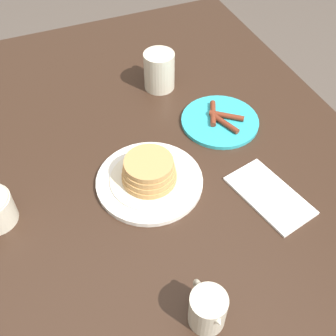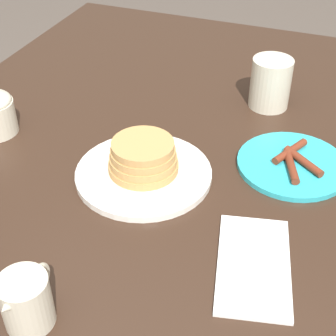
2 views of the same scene
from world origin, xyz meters
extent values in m
plane|color=#51473F|center=(0.00, 0.00, 0.00)|extent=(8.00, 8.00, 0.00)
cube|color=#332116|center=(0.00, 0.00, 0.72)|extent=(1.36, 1.04, 0.03)
cube|color=#332116|center=(0.62, -0.46, 0.35)|extent=(0.07, 0.07, 0.70)
cylinder|color=white|center=(-0.06, 0.02, 0.74)|extent=(0.24, 0.24, 0.01)
cylinder|color=beige|center=(-0.06, 0.02, 0.74)|extent=(0.18, 0.18, 0.00)
cylinder|color=tan|center=(-0.06, 0.02, 0.75)|extent=(0.12, 0.12, 0.01)
cylinder|color=tan|center=(-0.06, 0.02, 0.77)|extent=(0.12, 0.12, 0.01)
cylinder|color=tan|center=(-0.06, 0.02, 0.78)|extent=(0.11, 0.11, 0.01)
cylinder|color=tan|center=(-0.06, 0.02, 0.79)|extent=(0.11, 0.11, 0.01)
cylinder|color=#2DADBC|center=(0.06, -0.22, 0.74)|extent=(0.20, 0.20, 0.01)
cylinder|color=maroon|center=(0.04, -0.22, 0.75)|extent=(0.09, 0.04, 0.01)
cylinder|color=maroon|center=(0.08, -0.21, 0.75)|extent=(0.09, 0.05, 0.01)
cylinder|color=maroon|center=(0.06, -0.24, 0.75)|extent=(0.07, 0.08, 0.01)
cylinder|color=beige|center=(0.26, -0.13, 0.78)|extent=(0.08, 0.08, 0.10)
torus|color=beige|center=(0.30, -0.13, 0.78)|extent=(0.07, 0.01, 0.07)
cylinder|color=brown|center=(0.26, -0.13, 0.83)|extent=(0.07, 0.07, 0.00)
cylinder|color=beige|center=(-0.38, 0.04, 0.77)|extent=(0.06, 0.06, 0.08)
cone|color=beige|center=(-0.41, 0.04, 0.80)|extent=(0.03, 0.03, 0.03)
torus|color=beige|center=(-0.35, 0.04, 0.78)|extent=(0.04, 0.01, 0.04)
cube|color=white|center=(-0.19, -0.21, 0.73)|extent=(0.21, 0.14, 0.01)
camera|label=1|loc=(-0.63, 0.21, 1.45)|focal=45.00mm
camera|label=2|loc=(-0.70, -0.27, 1.29)|focal=55.00mm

